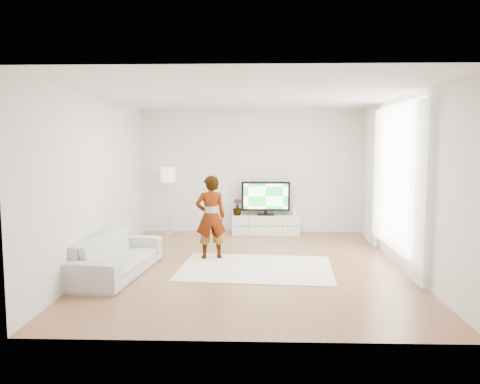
{
  "coord_description": "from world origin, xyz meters",
  "views": [
    {
      "loc": [
        0.08,
        -7.63,
        2.04
      ],
      "look_at": [
        -0.17,
        0.4,
        1.19
      ],
      "focal_mm": 35.0,
      "sensor_mm": 36.0,
      "label": 1
    }
  ],
  "objects_px": {
    "floor_lamp": "(168,178)",
    "television": "(266,197)",
    "rug": "(256,268)",
    "sofa": "(116,256)",
    "media_console": "(266,224)",
    "player": "(211,217)"
  },
  "relations": [
    {
      "from": "floor_lamp",
      "to": "television",
      "type": "bearing_deg",
      "value": 2.43
    },
    {
      "from": "rug",
      "to": "sofa",
      "type": "relative_size",
      "value": 1.18
    },
    {
      "from": "television",
      "to": "floor_lamp",
      "type": "height_order",
      "value": "floor_lamp"
    },
    {
      "from": "media_console",
      "to": "rug",
      "type": "relative_size",
      "value": 0.61
    },
    {
      "from": "sofa",
      "to": "floor_lamp",
      "type": "distance_m",
      "value": 3.46
    },
    {
      "from": "rug",
      "to": "player",
      "type": "xyz_separation_m",
      "value": [
        -0.8,
        0.64,
        0.74
      ]
    },
    {
      "from": "media_console",
      "to": "floor_lamp",
      "type": "distance_m",
      "value": 2.42
    },
    {
      "from": "floor_lamp",
      "to": "rug",
      "type": "bearing_deg",
      "value": -55.67
    },
    {
      "from": "television",
      "to": "floor_lamp",
      "type": "relative_size",
      "value": 0.73
    },
    {
      "from": "floor_lamp",
      "to": "media_console",
      "type": "bearing_deg",
      "value": 1.71
    },
    {
      "from": "sofa",
      "to": "floor_lamp",
      "type": "bearing_deg",
      "value": 2.75
    },
    {
      "from": "media_console",
      "to": "rug",
      "type": "height_order",
      "value": "media_console"
    },
    {
      "from": "media_console",
      "to": "floor_lamp",
      "type": "bearing_deg",
      "value": -178.29
    },
    {
      "from": "player",
      "to": "sofa",
      "type": "relative_size",
      "value": 0.7
    },
    {
      "from": "media_console",
      "to": "sofa",
      "type": "relative_size",
      "value": 0.72
    },
    {
      "from": "rug",
      "to": "media_console",
      "type": "bearing_deg",
      "value": 85.66
    },
    {
      "from": "rug",
      "to": "television",
      "type": "bearing_deg",
      "value": 85.7
    },
    {
      "from": "media_console",
      "to": "rug",
      "type": "bearing_deg",
      "value": -94.34
    },
    {
      "from": "television",
      "to": "sofa",
      "type": "xyz_separation_m",
      "value": [
        -2.38,
        -3.41,
        -0.53
      ]
    },
    {
      "from": "media_console",
      "to": "player",
      "type": "relative_size",
      "value": 1.02
    },
    {
      "from": "sofa",
      "to": "rug",
      "type": "bearing_deg",
      "value": -72.12
    },
    {
      "from": "television",
      "to": "player",
      "type": "height_order",
      "value": "player"
    }
  ]
}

